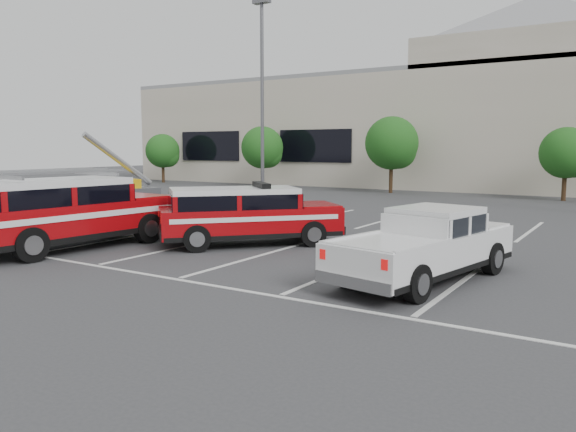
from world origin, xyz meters
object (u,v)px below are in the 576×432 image
object	(u,v)px
tree_mid_left	(393,145)
fire_chief_suv	(247,219)
ladder_suv	(69,217)
light_pole_left	(262,102)
white_pickup	(425,252)
convention_building	(510,122)
utility_rig	(102,200)
tree_mid_right	(568,155)
tree_left	(264,149)
tree_far_left	(164,152)

from	to	relation	value
tree_mid_left	fire_chief_suv	world-z (taller)	tree_mid_left
tree_mid_left	ladder_suv	distance (m)	23.76
light_pole_left	white_pickup	size ratio (longest dim) A/B	1.90
convention_building	utility_rig	size ratio (longest dim) A/B	13.84
convention_building	light_pole_left	world-z (taller)	convention_building
tree_mid_right	light_pole_left	size ratio (longest dim) A/B	0.39
tree_mid_left	white_pickup	distance (m)	24.14
convention_building	ladder_suv	size ratio (longest dim) A/B	10.08
tree_mid_right	ladder_suv	size ratio (longest dim) A/B	0.67
tree_left	tree_mid_left	xyz separation A→B (m)	(10.00, 0.00, 0.27)
tree_far_left	ladder_suv	xyz separation A→B (m)	(19.62, -23.66, -1.59)
white_pickup	fire_chief_suv	bearing A→B (deg)	176.45
tree_mid_left	tree_mid_right	bearing A→B (deg)	-0.00
tree_left	white_pickup	distance (m)	29.55
fire_chief_suv	utility_rig	size ratio (longest dim) A/B	1.20
fire_chief_suv	white_pickup	distance (m)	6.22
convention_building	tree_mid_right	bearing A→B (deg)	-63.43
fire_chief_suv	convention_building	bearing A→B (deg)	129.86
convention_building	tree_left	size ratio (longest dim) A/B	13.58
tree_mid_left	light_pole_left	bearing A→B (deg)	-107.10
tree_left	light_pole_left	bearing A→B (deg)	-55.48
white_pickup	utility_rig	xyz separation A→B (m)	(-15.19, 3.85, 0.07)
fire_chief_suv	light_pole_left	bearing A→B (deg)	165.44
utility_rig	tree_mid_right	bearing A→B (deg)	59.76
tree_left	fire_chief_suv	world-z (taller)	tree_left
convention_building	tree_far_left	xyz separation A→B (m)	(-25.09, -9.82, -2.22)
tree_far_left	utility_rig	bearing A→B (deg)	-51.64
fire_chief_suv	ladder_suv	bearing A→B (deg)	-97.83
tree_far_left	ladder_suv	size ratio (longest dim) A/B	0.67
tree_mid_left	utility_rig	distance (m)	19.17
fire_chief_suv	ladder_suv	size ratio (longest dim) A/B	0.87
tree_mid_right	utility_rig	size ratio (longest dim) A/B	0.92
tree_mid_left	ladder_suv	size ratio (longest dim) A/B	0.81
convention_building	tree_mid_left	size ratio (longest dim) A/B	12.38
ladder_suv	white_pickup	bearing A→B (deg)	14.55
fire_chief_suv	ladder_suv	world-z (taller)	ladder_suv
white_pickup	light_pole_left	bearing A→B (deg)	148.05
tree_mid_left	tree_mid_right	xyz separation A→B (m)	(10.00, -0.00, -0.54)
white_pickup	utility_rig	world-z (taller)	utility_rig
fire_chief_suv	tree_left	bearing A→B (deg)	166.35
utility_rig	white_pickup	bearing A→B (deg)	-3.81
tree_mid_right	fire_chief_suv	size ratio (longest dim) A/B	0.77
utility_rig	tree_mid_left	bearing A→B (deg)	83.26
ladder_suv	tree_left	bearing A→B (deg)	117.34
convention_building	tree_left	distance (m)	18.11
light_pole_left	white_pickup	distance (m)	18.02
tree_mid_left	white_pickup	world-z (taller)	tree_mid_left
fire_chief_suv	ladder_suv	distance (m)	5.11
tree_mid_left	white_pickup	xyz separation A→B (m)	(9.58, -22.03, -2.41)
tree_mid_left	utility_rig	bearing A→B (deg)	-107.15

